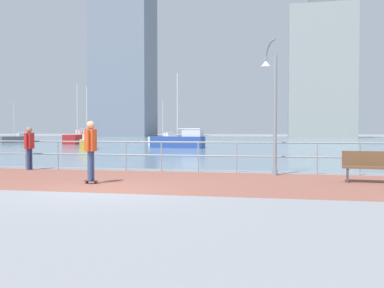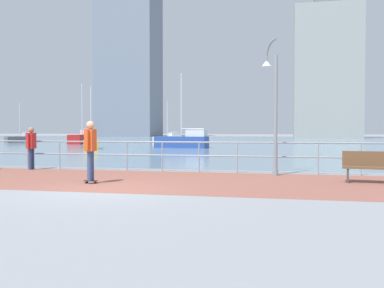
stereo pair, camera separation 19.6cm
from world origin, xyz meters
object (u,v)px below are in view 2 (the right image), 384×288
(skateboarder, at_px, (90,146))
(bystander, at_px, (31,145))
(park_bench, at_px, (371,167))
(lamppost, at_px, (273,100))
(sailboat_red, at_px, (168,139))
(sailboat_blue, at_px, (183,141))
(sailboat_teal, at_px, (83,138))
(sailboat_yellow, at_px, (21,139))
(sailboat_navy, at_px, (91,143))

(skateboarder, xyz_separation_m, bystander, (-4.23, 3.64, -0.11))
(skateboarder, xyz_separation_m, park_bench, (7.93, 1.87, -0.61))
(lamppost, bearing_deg, sailboat_red, 110.96)
(skateboarder, height_order, sailboat_red, sailboat_red)
(sailboat_red, relative_size, sailboat_blue, 0.78)
(sailboat_teal, bearing_deg, park_bench, -51.91)
(park_bench, distance_m, sailboat_red, 40.28)
(lamppost, height_order, sailboat_blue, sailboat_blue)
(sailboat_blue, height_order, sailboat_teal, sailboat_teal)
(skateboarder, relative_size, sailboat_yellow, 0.37)
(sailboat_blue, distance_m, sailboat_navy, 7.75)
(lamppost, relative_size, sailboat_navy, 0.92)
(bystander, bearing_deg, park_bench, -8.30)
(sailboat_teal, bearing_deg, bystander, -67.01)
(skateboarder, relative_size, sailboat_red, 0.36)
(park_bench, xyz_separation_m, sailboat_yellow, (-34.72, 34.77, -0.01))
(sailboat_teal, bearing_deg, skateboarder, -63.24)
(sailboat_yellow, bearing_deg, sailboat_red, 6.31)
(lamppost, height_order, skateboarder, lamppost)
(sailboat_red, xyz_separation_m, sailboat_navy, (-1.76, -17.19, 0.01))
(park_bench, distance_m, sailboat_navy, 26.70)
(lamppost, bearing_deg, sailboat_teal, 126.17)
(sailboat_red, height_order, sailboat_blue, sailboat_blue)
(park_bench, relative_size, sailboat_yellow, 0.33)
(skateboarder, height_order, park_bench, skateboarder)
(bystander, height_order, sailboat_red, sailboat_red)
(skateboarder, distance_m, park_bench, 8.17)
(skateboarder, bearing_deg, lamppost, 35.09)
(lamppost, bearing_deg, sailboat_navy, 130.30)
(lamppost, height_order, sailboat_yellow, sailboat_yellow)
(skateboarder, xyz_separation_m, sailboat_yellow, (-26.79, 36.65, -0.62))
(sailboat_red, relative_size, sailboat_navy, 0.99)
(sailboat_red, xyz_separation_m, sailboat_teal, (-8.50, -5.09, 0.16))
(sailboat_blue, xyz_separation_m, sailboat_navy, (-6.90, -3.53, -0.13))
(skateboarder, height_order, sailboat_teal, sailboat_teal)
(park_bench, distance_m, sailboat_teal, 40.30)
(lamppost, height_order, park_bench, lamppost)
(skateboarder, height_order, sailboat_navy, sailboat_navy)
(park_bench, distance_m, sailboat_yellow, 49.14)
(park_bench, bearing_deg, sailboat_red, 113.96)
(skateboarder, distance_m, sailboat_yellow, 45.40)
(skateboarder, xyz_separation_m, sailboat_teal, (-16.93, 33.58, -0.45))
(lamppost, bearing_deg, sailboat_yellow, 133.86)
(lamppost, bearing_deg, bystander, 179.33)
(bystander, bearing_deg, sailboat_navy, 108.46)
(park_bench, bearing_deg, sailboat_yellow, 134.95)
(sailboat_blue, height_order, sailboat_yellow, sailboat_blue)
(lamppost, relative_size, sailboat_teal, 0.70)
(park_bench, relative_size, sailboat_red, 0.33)
(sailboat_blue, bearing_deg, sailboat_navy, -152.92)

